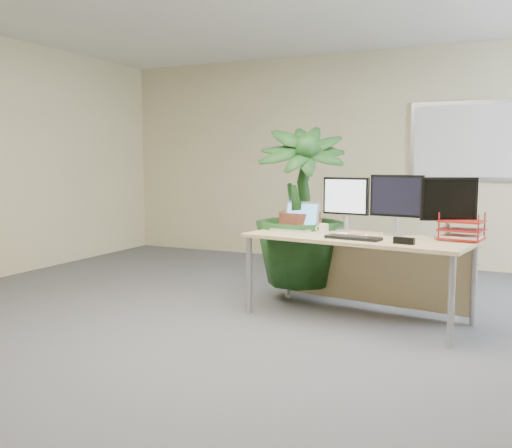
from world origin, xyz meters
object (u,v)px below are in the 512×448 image
at_px(floor_plant, 300,221).
at_px(laptop, 297,223).
at_px(desk, 362,252).
at_px(monitor_left, 346,200).
at_px(monitor_right, 397,201).

bearing_deg(floor_plant, laptop, -75.79).
distance_m(desk, laptop, 0.67).
relative_size(desk, laptop, 4.89).
height_order(monitor_left, monitor_right, monitor_right).
height_order(floor_plant, monitor_left, floor_plant).
xyz_separation_m(desk, monitor_right, (0.25, 0.12, 0.43)).
height_order(floor_plant, laptop, floor_plant).
relative_size(desk, monitor_left, 4.03).
xyz_separation_m(desk, floor_plant, (-0.69, 0.34, 0.20)).
bearing_deg(monitor_left, floor_plant, 166.58).
bearing_deg(desk, laptop, 170.02).
bearing_deg(monitor_left, desk, -46.73).
relative_size(floor_plant, monitor_right, 2.98).
height_order(desk, floor_plant, floor_plant).
distance_m(desk, monitor_left, 0.52).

